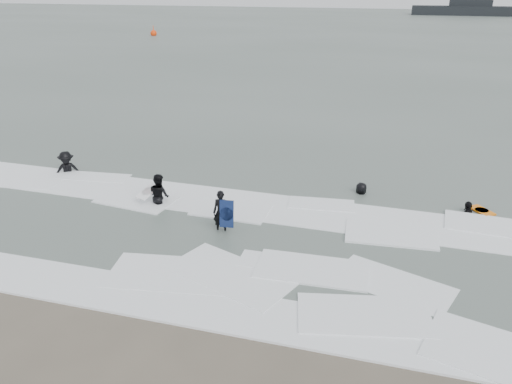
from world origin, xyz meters
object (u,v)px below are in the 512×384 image
(buoy, at_px, (154,33))
(vessel_horizon, at_px, (470,10))
(surfer_right_far, at_px, (361,194))
(surfer_breaker, at_px, (68,174))
(surfer_right_near, at_px, (467,213))
(surfer_centre, at_px, (222,232))
(surfer_wading, at_px, (160,204))

(buoy, xyz_separation_m, vessel_horizon, (52.72, 68.73, 1.00))
(surfer_right_far, distance_m, buoy, 67.61)
(surfer_breaker, xyz_separation_m, surfer_right_near, (17.13, 0.80, 0.00))
(buoy, height_order, vessel_horizon, vessel_horizon)
(surfer_centre, height_order, vessel_horizon, vessel_horizon)
(surfer_centre, xyz_separation_m, buoy, (-34.13, 60.43, 0.42))
(surfer_right_far, bearing_deg, surfer_breaker, -32.21)
(surfer_right_near, distance_m, vessel_horizon, 125.42)
(vessel_horizon, bearing_deg, buoy, -127.49)
(surfer_right_far, height_order, buoy, buoy)
(surfer_breaker, xyz_separation_m, vessel_horizon, (27.34, 125.79, 1.42))
(surfer_wading, relative_size, vessel_horizon, 0.06)
(surfer_breaker, xyz_separation_m, surfer_right_far, (13.08, 1.46, 0.00))
(surfer_right_near, bearing_deg, surfer_wading, -49.95)
(surfer_wading, bearing_deg, surfer_breaker, 8.68)
(surfer_right_near, bearing_deg, buoy, -115.60)
(surfer_centre, distance_m, surfer_breaker, 9.37)
(surfer_breaker, relative_size, buoy, 1.16)
(buoy, relative_size, vessel_horizon, 0.06)
(surfer_breaker, height_order, buoy, buoy)
(surfer_breaker, bearing_deg, vessel_horizon, 43.73)
(surfer_breaker, distance_m, surfer_right_near, 17.15)
(surfer_right_far, relative_size, vessel_horizon, 0.06)
(surfer_right_near, distance_m, buoy, 70.52)
(surfer_centre, relative_size, surfer_right_near, 0.96)
(surfer_breaker, bearing_deg, surfer_wading, -52.05)
(surfer_right_far, bearing_deg, surfer_centre, 9.49)
(surfer_right_far, bearing_deg, vessel_horizon, -135.11)
(surfer_right_near, xyz_separation_m, surfer_right_far, (-4.06, 0.66, 0.00))
(surfer_wading, bearing_deg, surfer_right_far, -129.73)
(surfer_right_near, bearing_deg, vessel_horizon, -157.35)
(surfer_right_near, height_order, surfer_right_far, surfer_right_far)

